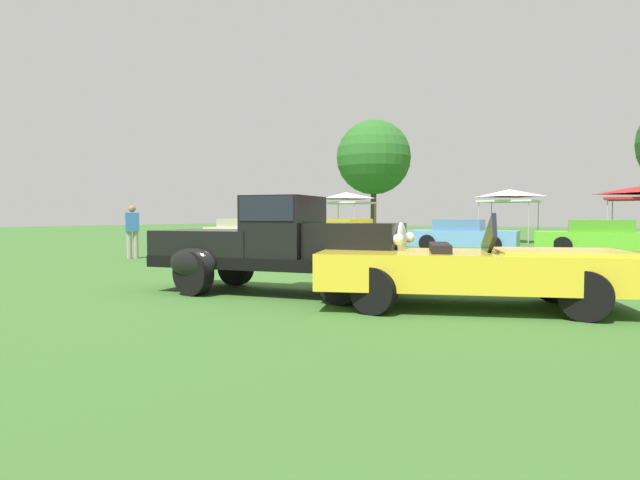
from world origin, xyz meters
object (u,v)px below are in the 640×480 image
Objects in this scene: show_car_lime at (605,238)px; canopy_tent_left_field at (346,197)px; neighbor_convertible at (478,269)px; canopy_tent_center_field at (509,195)px; show_car_cream at (241,232)px; show_car_yellow at (349,233)px; feature_pickup_truck at (280,244)px; show_car_skyblue at (462,236)px; spectator_near_truck at (132,230)px; spectator_between_cars at (285,226)px.

canopy_tent_left_field reaches higher than show_car_lime.
canopy_tent_center_field reaches higher than neighbor_convertible.
show_car_yellow is at bearing 14.72° from show_car_cream.
feature_pickup_truck is 1.12× the size of show_car_skyblue.
canopy_tent_center_field is at bearing 101.89° from neighbor_convertible.
canopy_tent_left_field reaches higher than feature_pickup_truck.
show_car_yellow is 10.16m from spectator_near_truck.
show_car_yellow is at bearing 171.93° from show_car_skyblue.
spectator_near_truck and spectator_between_cars have the same top height.
canopy_tent_center_field is (-0.95, 20.74, 1.55)m from feature_pickup_truck.
show_car_lime is (4.78, 0.74, 0.00)m from show_car_skyblue.
show_car_yellow is (-9.56, 13.08, 0.02)m from neighbor_convertible.
canopy_tent_left_field reaches higher than show_car_skyblue.
feature_pickup_truck is at bearing -87.39° from canopy_tent_center_field.
spectator_between_cars is (3.91, -1.67, 0.31)m from show_car_cream.
canopy_tent_center_field is at bearing 123.97° from show_car_lime.
show_car_cream is 1.56× the size of canopy_tent_center_field.
show_car_yellow and show_car_lime have the same top height.
canopy_tent_center_field is at bearing 9.81° from canopy_tent_left_field.
show_car_cream is 2.50× the size of spectator_near_truck.
canopy_tent_left_field is at bearing 124.69° from neighbor_convertible.
neighbor_convertible is 1.10× the size of show_car_yellow.
feature_pickup_truck is 1.73× the size of canopy_tent_center_field.
spectator_near_truck is (2.92, -8.52, 0.31)m from show_car_cream.
spectator_between_cars reaches higher than show_car_cream.
canopy_tent_center_field is (5.27, 7.27, 1.82)m from show_car_yellow.
show_car_skyblue is (-0.81, 12.71, -0.27)m from feature_pickup_truck.
show_car_yellow is at bearing 66.53° from spectator_between_cars.
canopy_tent_center_field is at bearing 54.03° from show_car_yellow.
show_car_skyblue is at bearing 18.69° from spectator_between_cars.
neighbor_convertible is 2.84× the size of spectator_near_truck.
show_car_skyblue is at bearing 49.75° from spectator_near_truck.
show_car_lime is at bearing 4.98° from show_car_cream.
canopy_tent_center_field is at bearing 39.45° from show_car_cream.
show_car_cream is 0.89× the size of show_car_lime.
canopy_tent_center_field reaches higher than feature_pickup_truck.
show_car_yellow is 9.16m from canopy_tent_center_field.
canopy_tent_left_field reaches higher than neighbor_convertible.
canopy_tent_center_field reaches higher than show_car_lime.
show_car_yellow is 10.19m from show_car_lime.
show_car_cream is at bearing -175.02° from show_car_lime.
show_car_cream is at bearing 141.63° from neighbor_convertible.
show_car_cream is at bearing 133.42° from feature_pickup_truck.
show_car_lime is at bearing -56.03° from canopy_tent_center_field.
show_car_skyblue is 8.24m from canopy_tent_center_field.
feature_pickup_truck is 3.37m from neighbor_convertible.
show_car_yellow is at bearing 126.15° from neighbor_convertible.
spectator_near_truck is 0.62× the size of canopy_tent_center_field.
show_car_lime is at bearing 14.68° from spectator_between_cars.
canopy_tent_left_field is at bearing 121.17° from show_car_yellow.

